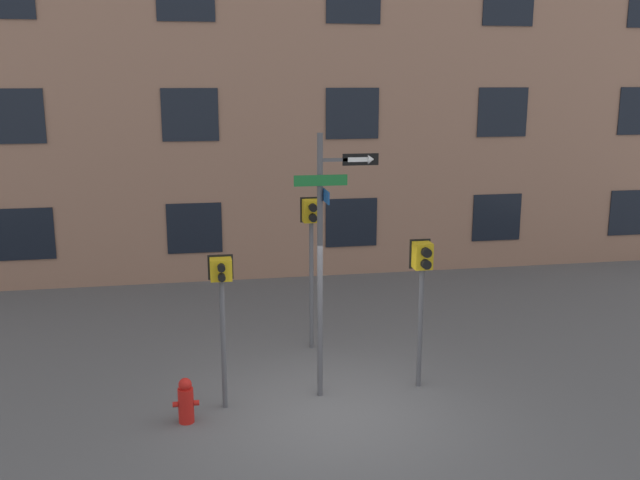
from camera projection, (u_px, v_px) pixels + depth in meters
name	position (u px, v px, depth m)	size (l,w,h in m)	color
ground_plane	(333.00, 410.00, 11.02)	(60.00, 60.00, 0.00)	#515154
street_sign_pole	(325.00, 246.00, 11.02)	(1.31, 0.82, 4.22)	#4C4C51
pedestrian_signal_left	(222.00, 291.00, 10.72)	(0.38, 0.40, 2.42)	#4C4C51
pedestrian_signal_right	(422.00, 274.00, 11.48)	(0.34, 0.40, 2.49)	#4C4C51
pedestrian_signal_across	(311.00, 232.00, 13.12)	(0.37, 0.40, 2.89)	#4C4C51
fire_hydrant	(186.00, 401.00, 10.58)	(0.39, 0.23, 0.70)	red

